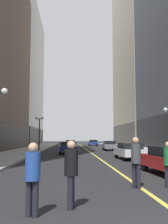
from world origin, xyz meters
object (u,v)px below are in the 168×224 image
at_px(pedestrian_in_blue_hoodie, 33,173).
at_px(car_white, 129,151).
at_px(pedestrian_with_orange_bag, 136,158).
at_px(car_grey, 109,145).
at_px(car_maroon, 70,144).
at_px(car_navy, 68,147).
at_px(car_blue, 93,143).
at_px(pedestrian_in_black_coat, 71,169).
at_px(street_lamp_left_far, 39,126).

bearing_deg(pedestrian_in_blue_hoodie, car_white, 69.15).
bearing_deg(car_white, pedestrian_with_orange_bag, -102.00).
xyz_separation_m(car_grey, car_maroon, (-5.48, 10.88, -0.00)).
height_order(car_white, car_navy, same).
xyz_separation_m(car_white, car_maroon, (-4.76, 26.15, 0.00)).
relative_size(car_blue, pedestrian_in_blue_hoodie, 2.64).
bearing_deg(pedestrian_with_orange_bag, car_blue, 86.69).
bearing_deg(car_blue, car_maroon, -117.83).
bearing_deg(car_navy, pedestrian_with_orange_bag, -82.65).
height_order(car_white, car_maroon, same).
distance_m(pedestrian_in_black_coat, street_lamp_left_far, 26.97).
bearing_deg(pedestrian_in_black_coat, car_navy, 90.72).
height_order(pedestrian_in_blue_hoodie, street_lamp_left_far, street_lamp_left_far).
bearing_deg(car_blue, street_lamp_left_far, -111.12).
height_order(pedestrian_in_black_coat, pedestrian_in_blue_hoodie, pedestrian_in_black_coat).
distance_m(car_white, pedestrian_in_black_coat, 14.90).
bearing_deg(car_white, pedestrian_in_blue_hoodie, -110.85).
bearing_deg(car_white, pedestrian_in_black_coat, -108.56).
xyz_separation_m(car_blue, pedestrian_with_orange_bag, (-2.73, -47.31, 0.31)).
distance_m(car_white, car_navy, 9.46).
height_order(car_white, car_grey, same).
xyz_separation_m(car_white, pedestrian_with_orange_bag, (-2.48, -11.66, 0.31)).
relative_size(car_navy, car_maroon, 1.18).
distance_m(car_maroon, car_blue, 10.75).
relative_size(car_white, car_grey, 0.98).
height_order(pedestrian_with_orange_bag, street_lamp_left_far, street_lamp_left_far).
bearing_deg(car_blue, car_white, -90.41).
bearing_deg(pedestrian_with_orange_bag, street_lamp_left_far, 104.47).
distance_m(car_navy, pedestrian_with_orange_bag, 19.85).
distance_m(car_blue, pedestrian_with_orange_bag, 47.39).
bearing_deg(pedestrian_in_black_coat, street_lamp_left_far, 98.48).
bearing_deg(pedestrian_in_blue_hoodie, car_navy, 88.53).
xyz_separation_m(pedestrian_with_orange_bag, street_lamp_left_far, (-6.22, 24.12, 2.23)).
distance_m(car_navy, car_maroon, 18.12).
bearing_deg(pedestrian_with_orange_bag, car_white, 78.00).
relative_size(car_white, car_blue, 0.98).
relative_size(car_blue, pedestrian_in_black_coat, 2.59).
xyz_separation_m(pedestrian_in_black_coat, street_lamp_left_far, (-3.96, 26.57, 2.29)).
bearing_deg(street_lamp_left_far, pedestrian_in_black_coat, -81.52).
distance_m(car_white, pedestrian_with_orange_bag, 11.93).
height_order(car_navy, car_maroon, same).
distance_m(car_navy, car_blue, 28.12).
bearing_deg(car_navy, street_lamp_left_far, 129.76).
bearing_deg(pedestrian_in_black_coat, pedestrian_in_blue_hoodie, -145.77).
bearing_deg(pedestrian_in_blue_hoodie, street_lamp_left_far, 96.52).
xyz_separation_m(pedestrian_with_orange_bag, pedestrian_in_blue_hoodie, (-3.12, -3.04, -0.09)).
height_order(pedestrian_in_black_coat, pedestrian_with_orange_bag, pedestrian_with_orange_bag).
distance_m(car_blue, pedestrian_in_black_coat, 50.02).
bearing_deg(car_grey, car_navy, -128.37).
bearing_deg(car_maroon, car_white, -79.68).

